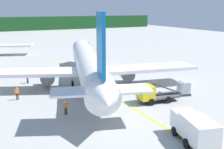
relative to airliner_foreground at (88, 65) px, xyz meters
name	(u,v)px	position (x,y,z in m)	size (l,w,h in m)	color
airliner_foreground	(88,65)	(0.00, 0.00, 0.00)	(34.11, 40.81, 11.90)	white
service_truck_fuel	(152,94)	(4.40, -11.53, -2.20)	(6.29, 2.84, 2.56)	yellow
service_truck_baggage	(194,128)	(1.41, -22.59, -1.89)	(3.58, 6.06, 2.65)	white
cargo_container_near	(183,88)	(10.34, -10.88, -2.43)	(2.04, 2.04, 2.03)	#333338
crew_marshaller	(27,77)	(-8.67, 5.63, -2.37)	(0.59, 0.39, 1.72)	#191E33
crew_loader_left	(17,93)	(-11.44, -2.50, -2.34)	(0.63, 0.25, 1.78)	#191E33
crew_loader_right	(66,107)	(-7.10, -10.54, -2.44)	(0.63, 0.29, 1.61)	#191E33
apron_guide_line	(106,91)	(1.10, -4.46, -3.39)	(0.30, 60.00, 0.01)	yellow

